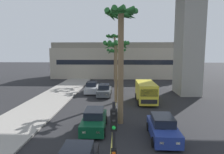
% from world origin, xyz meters
% --- Properties ---
extents(sidewalk_left, '(4.80, 80.00, 0.15)m').
position_xyz_m(sidewalk_left, '(-8.00, 16.00, 0.07)').
color(sidewalk_left, '#9E9991').
rests_on(sidewalk_left, ground).
extents(lane_stripe_center, '(0.14, 56.00, 0.01)m').
position_xyz_m(lane_stripe_center, '(0.00, 24.00, 0.00)').
color(lane_stripe_center, '#DBCC4C').
rests_on(lane_stripe_center, ground).
extents(pier_building_backdrop, '(29.01, 8.04, 7.87)m').
position_xyz_m(pier_building_backdrop, '(0.00, 47.99, 3.87)').
color(pier_building_backdrop, '#BCB29E').
rests_on(pier_building_backdrop, ground).
extents(car_queue_front, '(1.89, 4.13, 1.56)m').
position_xyz_m(car_queue_front, '(-1.45, 16.56, 0.72)').
color(car_queue_front, '#0C4728').
rests_on(car_queue_front, ground).
extents(car_queue_second, '(1.93, 4.15, 1.56)m').
position_xyz_m(car_queue_second, '(-3.54, 30.15, 0.72)').
color(car_queue_second, '#B7BABF').
rests_on(car_queue_second, ground).
extents(car_queue_third, '(1.87, 4.12, 1.56)m').
position_xyz_m(car_queue_third, '(-1.58, 28.14, 0.72)').
color(car_queue_third, '#4C5156').
rests_on(car_queue_third, ground).
extents(car_queue_fifth, '(1.88, 4.12, 1.56)m').
position_xyz_m(car_queue_fifth, '(3.45, 15.19, 0.72)').
color(car_queue_fifth, navy).
rests_on(car_queue_fifth, ground).
extents(delivery_van, '(2.18, 5.26, 2.36)m').
position_xyz_m(delivery_van, '(3.56, 24.92, 1.29)').
color(delivery_van, yellow).
rests_on(delivery_van, ground).
extents(traffic_light_median_near, '(0.24, 0.37, 4.20)m').
position_xyz_m(traffic_light_median_near, '(0.26, 8.71, 2.71)').
color(traffic_light_median_near, black).
rests_on(traffic_light_median_near, ground).
extents(palm_tree_near_median, '(3.11, 3.16, 7.24)m').
position_xyz_m(palm_tree_near_median, '(0.04, 24.76, 6.08)').
color(palm_tree_near_median, brown).
rests_on(palm_tree_near_median, ground).
extents(palm_tree_mid_median, '(3.36, 3.42, 6.53)m').
position_xyz_m(palm_tree_mid_median, '(-0.13, 35.59, 5.48)').
color(palm_tree_mid_median, brown).
rests_on(palm_tree_mid_median, ground).
extents(palm_tree_far_median, '(3.62, 3.60, 9.34)m').
position_xyz_m(palm_tree_far_median, '(-0.49, 41.66, 7.82)').
color(palm_tree_far_median, brown).
rests_on(palm_tree_far_median, ground).
extents(palm_tree_farthest_median, '(2.71, 2.75, 9.42)m').
position_xyz_m(palm_tree_farthest_median, '(0.55, 17.98, 7.21)').
color(palm_tree_farthest_median, brown).
rests_on(palm_tree_farthest_median, ground).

